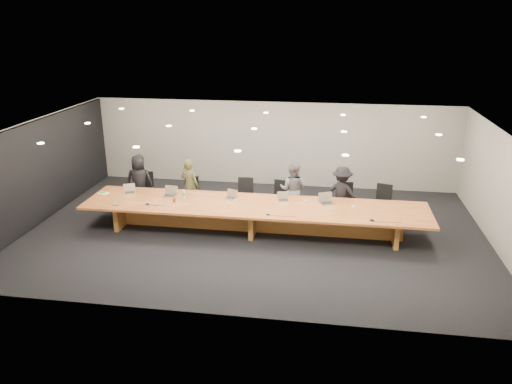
% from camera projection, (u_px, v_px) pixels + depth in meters
% --- Properties ---
extents(ground, '(12.00, 12.00, 0.00)m').
position_uv_depth(ground, '(254.00, 231.00, 13.27)').
color(ground, black).
rests_on(ground, ground).
extents(back_wall, '(12.00, 0.02, 2.80)m').
position_uv_depth(back_wall, '(273.00, 144.00, 16.54)').
color(back_wall, '#AFAC9F').
rests_on(back_wall, ground).
extents(left_wall_panel, '(0.08, 7.84, 2.74)m').
position_uv_depth(left_wall_panel, '(40.00, 172.00, 13.67)').
color(left_wall_panel, black).
rests_on(left_wall_panel, ground).
extents(conference_table, '(9.00, 1.80, 0.75)m').
position_uv_depth(conference_table, '(254.00, 213.00, 13.10)').
color(conference_table, '#954C20').
rests_on(conference_table, ground).
extents(chair_far_left, '(0.59, 0.59, 1.07)m').
position_uv_depth(chair_far_left, '(145.00, 190.00, 14.82)').
color(chair_far_left, black).
rests_on(chair_far_left, ground).
extents(chair_left, '(0.59, 0.59, 1.01)m').
position_uv_depth(chair_left, '(189.00, 194.00, 14.57)').
color(chair_left, black).
rests_on(chair_left, ground).
extents(chair_mid_left, '(0.57, 0.57, 1.05)m').
position_uv_depth(chair_mid_left, '(245.00, 196.00, 14.31)').
color(chair_mid_left, black).
rests_on(chair_mid_left, ground).
extents(chair_mid_right, '(0.60, 0.60, 1.00)m').
position_uv_depth(chair_mid_right, '(279.00, 198.00, 14.25)').
color(chair_mid_right, black).
rests_on(chair_mid_right, ground).
extents(chair_right, '(0.57, 0.57, 1.05)m').
position_uv_depth(chair_right, '(345.00, 201.00, 13.89)').
color(chair_right, black).
rests_on(chair_right, ground).
extents(chair_far_right, '(0.66, 0.66, 1.02)m').
position_uv_depth(chair_far_right, '(382.00, 203.00, 13.83)').
color(chair_far_right, black).
rests_on(chair_far_right, ground).
extents(person_a, '(0.86, 0.63, 1.61)m').
position_uv_depth(person_a, '(139.00, 181.00, 14.70)').
color(person_a, black).
rests_on(person_a, ground).
extents(person_b, '(0.68, 0.56, 1.60)m').
position_uv_depth(person_b, '(190.00, 185.00, 14.36)').
color(person_b, '#3B3A20').
rests_on(person_b, ground).
extents(person_c, '(0.84, 0.70, 1.57)m').
position_uv_depth(person_c, '(293.00, 190.00, 14.06)').
color(person_c, '#565558').
rests_on(person_c, ground).
extents(person_d, '(1.12, 0.82, 1.55)m').
position_uv_depth(person_d, '(342.00, 194.00, 13.76)').
color(person_d, black).
rests_on(person_d, ground).
extents(laptop_a, '(0.38, 0.34, 0.25)m').
position_uv_depth(laptop_a, '(129.00, 189.00, 13.85)').
color(laptop_a, '#BFAB92').
rests_on(laptop_a, conference_table).
extents(laptop_b, '(0.37, 0.28, 0.28)m').
position_uv_depth(laptop_b, '(169.00, 191.00, 13.59)').
color(laptop_b, tan).
rests_on(laptop_b, conference_table).
extents(laptop_c, '(0.36, 0.32, 0.24)m').
position_uv_depth(laptop_c, '(230.00, 194.00, 13.42)').
color(laptop_c, '#BEAD91').
rests_on(laptop_c, conference_table).
extents(laptop_d, '(0.34, 0.29, 0.23)m').
position_uv_depth(laptop_d, '(283.00, 197.00, 13.27)').
color(laptop_d, tan).
rests_on(laptop_d, conference_table).
extents(laptop_e, '(0.45, 0.40, 0.29)m').
position_uv_depth(laptop_e, '(327.00, 199.00, 13.03)').
color(laptop_e, tan).
rests_on(laptop_e, conference_table).
extents(water_bottle, '(0.09, 0.09, 0.23)m').
position_uv_depth(water_bottle, '(184.00, 194.00, 13.45)').
color(water_bottle, '#B3C3BD').
rests_on(water_bottle, conference_table).
extents(amber_mug, '(0.10, 0.10, 0.10)m').
position_uv_depth(amber_mug, '(174.00, 200.00, 13.22)').
color(amber_mug, maroon).
rests_on(amber_mug, conference_table).
extents(paper_cup_near, '(0.08, 0.08, 0.08)m').
position_uv_depth(paper_cup_near, '(306.00, 201.00, 13.15)').
color(paper_cup_near, white).
rests_on(paper_cup_near, conference_table).
extents(paper_cup_far, '(0.10, 0.10, 0.09)m').
position_uv_depth(paper_cup_far, '(353.00, 208.00, 12.71)').
color(paper_cup_far, white).
rests_on(paper_cup_far, conference_table).
extents(notepad, '(0.33, 0.30, 0.02)m').
position_uv_depth(notepad, '(103.00, 193.00, 13.86)').
color(notepad, white).
rests_on(notepad, conference_table).
extents(lime_gadget, '(0.18, 0.11, 0.03)m').
position_uv_depth(lime_gadget, '(103.00, 192.00, 13.86)').
color(lime_gadget, '#56AB2D').
rests_on(lime_gadget, notepad).
extents(av_box, '(0.18, 0.14, 0.03)m').
position_uv_depth(av_box, '(116.00, 204.00, 13.02)').
color(av_box, '#A7A7AC').
rests_on(av_box, conference_table).
extents(mic_left, '(0.15, 0.15, 0.03)m').
position_uv_depth(mic_left, '(148.00, 204.00, 13.05)').
color(mic_left, black).
rests_on(mic_left, conference_table).
extents(mic_center, '(0.13, 0.13, 0.03)m').
position_uv_depth(mic_center, '(268.00, 214.00, 12.37)').
color(mic_center, black).
rests_on(mic_center, conference_table).
extents(mic_right, '(0.17, 0.17, 0.03)m').
position_uv_depth(mic_right, '(372.00, 220.00, 12.01)').
color(mic_right, black).
rests_on(mic_right, conference_table).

